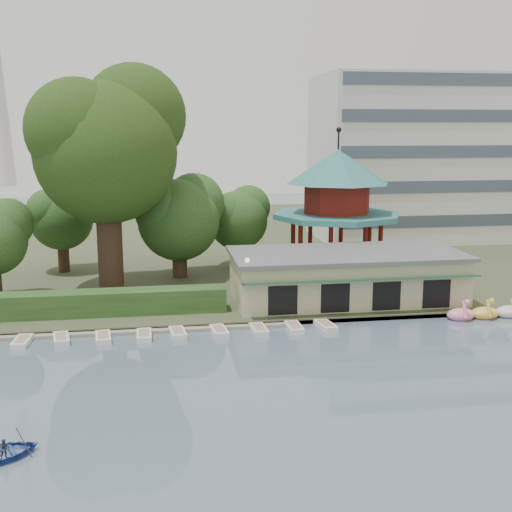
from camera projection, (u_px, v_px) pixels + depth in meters
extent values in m
plane|color=slate|center=(274.00, 440.00, 29.50)|extent=(220.00, 220.00, 0.00)
cube|color=#424930|center=(198.00, 241.00, 79.83)|extent=(220.00, 70.00, 0.40)
cube|color=gray|center=(230.00, 325.00, 46.23)|extent=(220.00, 0.60, 0.30)
cube|color=gray|center=(58.00, 334.00, 44.31)|extent=(34.00, 1.60, 0.24)
cube|color=#BDB48A|center=(346.00, 277.00, 51.90)|extent=(18.00, 8.00, 3.60)
cube|color=#595B5E|center=(346.00, 254.00, 51.51)|extent=(18.60, 8.60, 0.30)
cube|color=#194C2D|center=(363.00, 280.00, 47.58)|extent=(18.00, 1.59, 0.45)
cylinder|color=#BDB48A|center=(335.00, 265.00, 62.12)|extent=(10.40, 10.40, 1.20)
cylinder|color=#2D7370|center=(337.00, 216.00, 61.17)|extent=(12.40, 12.40, 0.50)
cylinder|color=maroon|center=(337.00, 198.00, 60.84)|extent=(6.40, 6.40, 2.80)
cone|color=#2D7370|center=(338.00, 167.00, 60.25)|extent=(10.00, 10.00, 3.20)
cylinder|color=black|center=(339.00, 140.00, 59.76)|extent=(0.16, 0.16, 1.80)
cube|color=silver|center=(437.00, 158.00, 80.44)|extent=(30.00, 14.00, 20.00)
cube|color=#2D5221|center=(21.00, 306.00, 46.82)|extent=(30.00, 2.00, 1.80)
cylinder|color=black|center=(247.00, 288.00, 47.66)|extent=(0.12, 0.12, 4.00)
sphere|color=beige|center=(247.00, 260.00, 47.25)|extent=(0.36, 0.36, 0.36)
cylinder|color=#3A281C|center=(110.00, 236.00, 54.25)|extent=(2.12, 2.12, 9.40)
sphere|color=#274215|center=(106.00, 153.00, 52.88)|extent=(11.78, 11.78, 11.78)
sphere|color=#274215|center=(134.00, 116.00, 54.36)|extent=(8.84, 8.84, 8.84)
sphere|color=#274215|center=(77.00, 130.00, 51.05)|extent=(8.25, 8.25, 8.25)
sphere|color=#2D5221|center=(8.00, 224.00, 51.63)|extent=(4.12, 4.12, 4.12)
cylinder|color=#3A281C|center=(180.00, 254.00, 59.54)|extent=(1.36, 1.36, 4.33)
sphere|color=#2D5221|center=(179.00, 220.00, 58.90)|extent=(7.56, 7.56, 7.56)
sphere|color=#2D5221|center=(194.00, 203.00, 59.96)|extent=(5.67, 5.67, 5.67)
sphere|color=#2D5221|center=(164.00, 212.00, 57.80)|extent=(5.29, 5.29, 5.29)
cylinder|color=#3A281C|center=(238.00, 248.00, 64.38)|extent=(1.07, 1.07, 3.72)
sphere|color=#2D5221|center=(238.00, 220.00, 63.84)|extent=(5.93, 5.93, 5.93)
sphere|color=#2D5221|center=(248.00, 207.00, 64.64)|extent=(4.44, 4.44, 4.44)
sphere|color=#2D5221|center=(228.00, 214.00, 62.96)|extent=(4.15, 4.15, 4.15)
cylinder|color=#3A281C|center=(63.00, 250.00, 61.75)|extent=(1.07, 1.07, 4.16)
sphere|color=#2D5221|center=(61.00, 219.00, 61.15)|extent=(5.97, 5.97, 5.97)
sphere|color=#2D5221|center=(75.00, 204.00, 61.93)|extent=(4.48, 4.48, 4.48)
sphere|color=#2D5221|center=(48.00, 211.00, 60.25)|extent=(4.18, 4.18, 4.18)
ellipsoid|color=pink|center=(461.00, 315.00, 47.97)|extent=(2.16, 1.44, 0.99)
cylinder|color=pink|center=(465.00, 310.00, 47.33)|extent=(0.26, 0.79, 1.29)
sphere|color=pink|center=(467.00, 302.00, 46.91)|extent=(0.44, 0.44, 0.44)
ellipsoid|color=yellow|center=(485.00, 313.00, 48.30)|extent=(2.16, 1.44, 0.99)
cylinder|color=yellow|center=(489.00, 308.00, 47.66)|extent=(0.26, 0.79, 1.29)
sphere|color=yellow|center=(492.00, 301.00, 47.24)|extent=(0.44, 0.44, 0.44)
ellipsoid|color=silver|center=(509.00, 312.00, 48.65)|extent=(2.16, 1.44, 0.99)
cube|color=silver|center=(22.00, 341.00, 42.50)|extent=(1.15, 2.36, 0.36)
cube|color=silver|center=(61.00, 339.00, 43.07)|extent=(1.38, 2.44, 0.36)
cube|color=silver|center=(103.00, 337.00, 43.33)|extent=(1.23, 2.39, 0.36)
cube|color=silver|center=(144.00, 335.00, 43.75)|extent=(1.04, 2.32, 0.36)
cube|color=silver|center=(178.00, 333.00, 44.30)|extent=(1.22, 2.39, 0.36)
cube|color=silver|center=(219.00, 331.00, 44.68)|extent=(1.23, 2.39, 0.36)
cube|color=silver|center=(259.00, 329.00, 45.04)|extent=(1.13, 2.35, 0.36)
cube|color=silver|center=(294.00, 327.00, 45.50)|extent=(1.03, 2.31, 0.36)
cube|color=silver|center=(326.00, 325.00, 45.92)|extent=(1.34, 2.42, 0.36)
imported|color=#353854|center=(5.00, 449.00, 27.53)|extent=(0.54, 0.49, 0.90)
cylinder|color=#3A281C|center=(28.00, 449.00, 27.90)|extent=(0.94, 0.29, 2.01)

